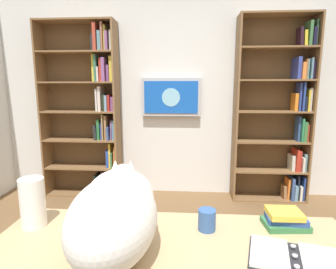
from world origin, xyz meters
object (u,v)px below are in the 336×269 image
cat (115,213)px  paper_towel_roll (33,202)px  coffee_mug (207,220)px  bookshelf_left (280,114)px  bookshelf_right (90,112)px  wall_mounted_tv (171,97)px  desk_book_stack (285,219)px  open_binder (295,258)px

cat → paper_towel_roll: (0.44, -0.18, -0.05)m
paper_towel_roll → coffee_mug: size_ratio=2.39×
bookshelf_left → cat: bookshelf_left is taller
bookshelf_left → bookshelf_right: bookshelf_left is taller
bookshelf_left → paper_towel_roll: (1.81, 2.19, -0.20)m
bookshelf_left → bookshelf_right: 2.31m
bookshelf_right → coffee_mug: bearing=120.9°
bookshelf_left → cat: bearing=59.9°
cat → paper_towel_roll: 0.47m
bookshelf_right → wall_mounted_tv: 1.03m
paper_towel_roll → bookshelf_left: bearing=-129.6°
bookshelf_left → cat: size_ratio=3.43×
bookshelf_left → paper_towel_roll: bookshelf_left is taller
paper_towel_roll → desk_book_stack: size_ratio=1.14×
bookshelf_right → paper_towel_roll: size_ratio=9.33×
bookshelf_left → coffee_mug: bookshelf_left is taller
bookshelf_left → coffee_mug: size_ratio=22.70×
bookshelf_right → paper_towel_roll: bearing=102.8°
bookshelf_left → bookshelf_right: bearing=0.0°
paper_towel_roll → desk_book_stack: (-1.16, -0.07, -0.08)m
cat → desk_book_stack: size_ratio=3.13×
bookshelf_right → coffee_mug: size_ratio=22.34×
open_binder → bookshelf_right: bearing=-55.8°
paper_towel_roll → desk_book_stack: bearing=-176.6°
bookshelf_left → desk_book_stack: bookshelf_left is taller
open_binder → wall_mounted_tv: bearing=-76.1°
desk_book_stack → bookshelf_left: bearing=-107.0°
paper_towel_roll → cat: bearing=157.6°
wall_mounted_tv → desk_book_stack: wall_mounted_tv is taller
cat → open_binder: bearing=179.8°
bookshelf_left → open_binder: (0.70, 2.38, -0.31)m
wall_mounted_tv → open_binder: size_ratio=1.94×
coffee_mug → desk_book_stack: coffee_mug is taller
open_binder → desk_book_stack: size_ratio=1.86×
bookshelf_right → bookshelf_left: bearing=-180.0°
paper_towel_roll → open_binder: bearing=170.8°
bookshelf_left → open_binder: 2.50m
desk_book_stack → coffee_mug: bearing=7.8°
bookshelf_left → bookshelf_right: (2.31, 0.00, 0.01)m
cat → open_binder: size_ratio=1.69×
paper_towel_roll → wall_mounted_tv: bearing=-102.5°
cat → coffee_mug: cat is taller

